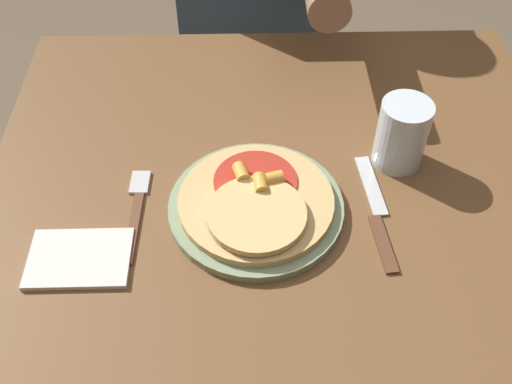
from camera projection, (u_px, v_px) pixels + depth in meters
dining_table at (280, 261)px, 0.96m from camera, size 0.90×0.93×0.74m
plate at (256, 207)px, 0.87m from camera, size 0.26×0.26×0.01m
pizza at (256, 202)px, 0.85m from camera, size 0.23×0.23×0.04m
fork at (136, 208)px, 0.87m from camera, size 0.03×0.18×0.00m
knife at (377, 213)px, 0.87m from camera, size 0.03×0.22×0.00m
drinking_glass at (402, 134)px, 0.90m from camera, size 0.08×0.08×0.11m
napkin at (80, 258)px, 0.81m from camera, size 0.14×0.10×0.01m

